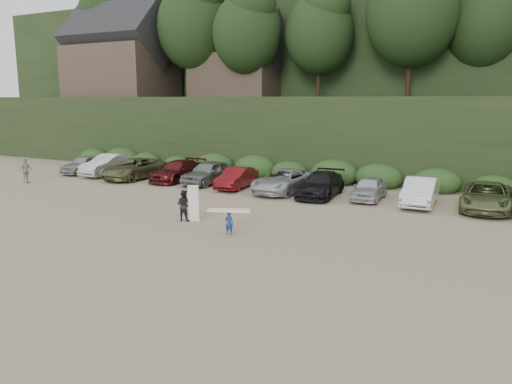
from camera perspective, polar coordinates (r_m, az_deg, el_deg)
The scene contains 6 objects.
ground at distance 22.94m, azimuth -5.48°, elevation -4.23°, with size 120.00×120.00×0.00m, color tan.
hillside_backdrop at distance 56.12m, azimuth 15.33°, elevation 15.76°, with size 90.00×41.50×28.00m.
parked_cars at distance 31.86m, azimuth 2.69°, elevation 1.38°, with size 36.49×5.97×1.64m.
distant_walker at distance 38.59m, azimuth -24.85°, elevation 2.21°, with size 1.02×0.42×1.74m, color #B2AB97.
child_surfer at distance 21.80m, azimuth -3.10°, elevation -2.93°, with size 1.93×1.16×1.12m.
adult_surfer at distance 24.44m, azimuth -8.17°, elevation -1.49°, with size 1.24×0.64×1.80m.
Camera 1 is at (12.19, -18.53, 5.87)m, focal length 35.00 mm.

